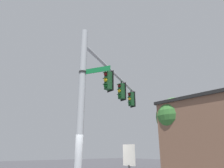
% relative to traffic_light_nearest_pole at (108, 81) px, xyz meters
% --- Properties ---
extents(signal_pole, '(0.30, 0.30, 7.24)m').
position_rel_traffic_light_nearest_pole_xyz_m(signal_pole, '(-1.31, 2.51, -2.09)').
color(signal_pole, '#ADB2B7').
rests_on(signal_pole, ground).
extents(mast_arm, '(3.95, 7.45, 0.17)m').
position_rel_traffic_light_nearest_pole_xyz_m(mast_arm, '(0.60, -1.18, 0.78)').
color(mast_arm, '#ADB2B7').
extents(traffic_light_nearest_pole, '(0.54, 0.49, 1.31)m').
position_rel_traffic_light_nearest_pole_xyz_m(traffic_light_nearest_pole, '(0.00, 0.00, 0.00)').
color(traffic_light_nearest_pole, black).
extents(traffic_light_mid_inner, '(0.54, 0.49, 1.31)m').
position_rel_traffic_light_nearest_pole_xyz_m(traffic_light_mid_inner, '(1.05, -2.03, 0.00)').
color(traffic_light_mid_inner, black).
extents(traffic_light_mid_outer, '(0.54, 0.49, 1.31)m').
position_rel_traffic_light_nearest_pole_xyz_m(traffic_light_mid_outer, '(2.10, -4.06, 0.00)').
color(traffic_light_mid_outer, black).
extents(street_name_sign, '(1.33, 0.79, 0.22)m').
position_rel_traffic_light_nearest_pole_xyz_m(street_name_sign, '(-1.61, 2.35, -0.56)').
color(street_name_sign, '#147238').
extents(tree_by_storefront, '(3.88, 3.88, 7.16)m').
position_rel_traffic_light_nearest_pole_xyz_m(tree_by_storefront, '(2.86, -11.27, -0.51)').
color(tree_by_storefront, '#4C3823').
rests_on(tree_by_storefront, ground).
extents(historical_marker, '(0.60, 0.08, 2.13)m').
position_rel_traffic_light_nearest_pole_xyz_m(historical_marker, '(-2.66, 1.15, -4.30)').
color(historical_marker, '#333333').
rests_on(historical_marker, ground).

